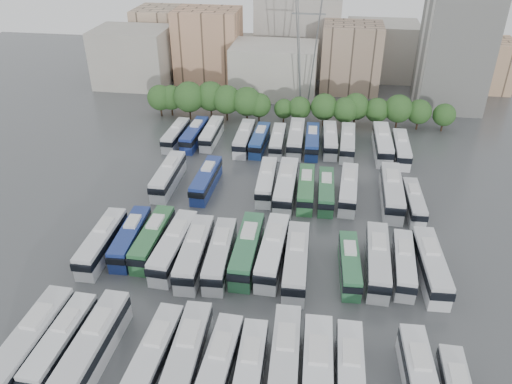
# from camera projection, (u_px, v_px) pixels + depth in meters

# --- Properties ---
(ground) EXTENTS (220.00, 220.00, 0.00)m
(ground) POSITION_uv_depth(u_px,v_px,m) (266.00, 238.00, 70.94)
(ground) COLOR #424447
(ground) RESTS_ON ground
(tree_line) EXTENTS (64.86, 8.00, 8.31)m
(tree_line) POSITION_uv_depth(u_px,v_px,m) (278.00, 103.00, 104.85)
(tree_line) COLOR black
(tree_line) RESTS_ON ground
(city_buildings) EXTENTS (102.00, 35.00, 20.00)m
(city_buildings) POSITION_uv_depth(u_px,v_px,m) (274.00, 49.00, 128.91)
(city_buildings) COLOR #9E998E
(city_buildings) RESTS_ON ground
(apartment_tower) EXTENTS (14.00, 14.00, 26.00)m
(apartment_tower) POSITION_uv_depth(u_px,v_px,m) (455.00, 49.00, 109.20)
(apartment_tower) COLOR silver
(apartment_tower) RESTS_ON ground
(electricity_pylon) EXTENTS (9.00, 6.91, 33.83)m
(electricity_pylon) POSITION_uv_depth(u_px,v_px,m) (308.00, 26.00, 103.60)
(electricity_pylon) COLOR slate
(electricity_pylon) RESTS_ON ground
(bus_r0_s0) EXTENTS (3.33, 13.67, 4.26)m
(bus_r0_s0) POSITION_uv_depth(u_px,v_px,m) (32.00, 341.00, 51.86)
(bus_r0_s0) COLOR silver
(bus_r0_s0) RESTS_ON ground
(bus_r0_s1) EXTENTS (3.02, 12.19, 3.80)m
(bus_r0_s1) POSITION_uv_depth(u_px,v_px,m) (62.00, 342.00, 52.05)
(bus_r0_s1) COLOR silver
(bus_r0_s1) RESTS_ON ground
(bus_r0_s2) EXTENTS (3.23, 13.42, 4.19)m
(bus_r0_s2) POSITION_uv_depth(u_px,v_px,m) (93.00, 345.00, 51.42)
(bus_r0_s2) COLOR silver
(bus_r0_s2) RESTS_ON ground
(bus_r0_s4) EXTENTS (3.24, 12.56, 3.91)m
(bus_r0_s4) POSITION_uv_depth(u_px,v_px,m) (153.00, 357.00, 50.28)
(bus_r0_s4) COLOR silver
(bus_r0_s4) RESTS_ON ground
(bus_r0_s5) EXTENTS (3.18, 13.20, 4.12)m
(bus_r0_s5) POSITION_uv_depth(u_px,v_px,m) (186.00, 358.00, 50.03)
(bus_r0_s5) COLOR silver
(bus_r0_s5) RESTS_ON ground
(bus_r0_s6) EXTENTS (3.18, 12.53, 3.90)m
(bus_r0_s6) POSITION_uv_depth(u_px,v_px,m) (218.00, 370.00, 48.96)
(bus_r0_s6) COLOR silver
(bus_r0_s6) RESTS_ON ground
(bus_r0_s7) EXTENTS (2.93, 11.94, 3.72)m
(bus_r0_s7) POSITION_uv_depth(u_px,v_px,m) (249.00, 373.00, 48.70)
(bus_r0_s7) COLOR silver
(bus_r0_s7) RESTS_ON ground
(bus_r0_s8) EXTENTS (3.29, 13.07, 4.07)m
(bus_r0_s8) POSITION_uv_depth(u_px,v_px,m) (285.00, 362.00, 49.70)
(bus_r0_s8) COLOR silver
(bus_r0_s8) RESTS_ON ground
(bus_r0_s9) EXTENTS (3.38, 13.65, 4.26)m
(bus_r0_s9) POSITION_uv_depth(u_px,v_px,m) (317.00, 377.00, 47.99)
(bus_r0_s9) COLOR silver
(bus_r0_s9) RESTS_ON ground
(bus_r0_s10) EXTENTS (2.82, 12.28, 3.84)m
(bus_r0_s10) POSITION_uv_depth(u_px,v_px,m) (350.00, 377.00, 48.31)
(bus_r0_s10) COLOR silver
(bus_r0_s10) RESTS_ON ground
(bus_r0_s12) EXTENTS (3.25, 12.30, 3.82)m
(bus_r0_s12) POSITION_uv_depth(u_px,v_px,m) (420.00, 382.00, 47.82)
(bus_r0_s12) COLOR silver
(bus_r0_s12) RESTS_ON ground
(bus_r1_s0) EXTENTS (2.84, 12.47, 3.90)m
(bus_r1_s0) POSITION_uv_depth(u_px,v_px,m) (102.00, 242.00, 67.05)
(bus_r1_s0) COLOR silver
(bus_r1_s0) RESTS_ON ground
(bus_r1_s1) EXTENTS (3.05, 11.82, 3.68)m
(bus_r1_s1) POSITION_uv_depth(u_px,v_px,m) (131.00, 237.00, 68.10)
(bus_r1_s1) COLOR navy
(bus_r1_s1) RESTS_ON ground
(bus_r1_s2) EXTENTS (2.80, 12.21, 3.82)m
(bus_r1_s2) POSITION_uv_depth(u_px,v_px,m) (153.00, 238.00, 67.83)
(bus_r1_s2) COLOR #2F6D3C
(bus_r1_s2) RESTS_ON ground
(bus_r1_s3) EXTENTS (3.45, 13.09, 4.07)m
(bus_r1_s3) POSITION_uv_depth(u_px,v_px,m) (174.00, 246.00, 66.14)
(bus_r1_s3) COLOR silver
(bus_r1_s3) RESTS_ON ground
(bus_r1_s4) EXTENTS (3.26, 13.10, 4.08)m
(bus_r1_s4) POSITION_uv_depth(u_px,v_px,m) (195.00, 252.00, 64.98)
(bus_r1_s4) COLOR silver
(bus_r1_s4) RESTS_ON ground
(bus_r1_s5) EXTENTS (3.30, 12.69, 3.95)m
(bus_r1_s5) POSITION_uv_depth(u_px,v_px,m) (220.00, 254.00, 64.73)
(bus_r1_s5) COLOR silver
(bus_r1_s5) RESTS_ON ground
(bus_r1_s6) EXTENTS (2.87, 13.09, 4.10)m
(bus_r1_s6) POSITION_uv_depth(u_px,v_px,m) (247.00, 249.00, 65.51)
(bus_r1_s6) COLOR #2F6F46
(bus_r1_s6) RESTS_ON ground
(bus_r1_s7) EXTENTS (3.30, 13.25, 4.13)m
(bus_r1_s7) POSITION_uv_depth(u_px,v_px,m) (273.00, 251.00, 65.18)
(bus_r1_s7) COLOR white
(bus_r1_s7) RESTS_ON ground
(bus_r1_s8) EXTENTS (3.16, 13.23, 4.13)m
(bus_r1_s8) POSITION_uv_depth(u_px,v_px,m) (296.00, 261.00, 63.40)
(bus_r1_s8) COLOR silver
(bus_r1_s8) RESTS_ON ground
(bus_r1_s10) EXTENTS (2.93, 11.04, 3.43)m
(bus_r1_s10) POSITION_uv_depth(u_px,v_px,m) (350.00, 264.00, 63.38)
(bus_r1_s10) COLOR #2F6F45
(bus_r1_s10) RESTS_ON ground
(bus_r1_s11) EXTENTS (3.14, 12.90, 4.03)m
(bus_r1_s11) POSITION_uv_depth(u_px,v_px,m) (378.00, 260.00, 63.63)
(bus_r1_s11) COLOR silver
(bus_r1_s11) RESTS_ON ground
(bus_r1_s12) EXTENTS (3.05, 11.48, 3.57)m
(bus_r1_s12) POSITION_uv_depth(u_px,v_px,m) (404.00, 263.00, 63.36)
(bus_r1_s12) COLOR silver
(bus_r1_s12) RESTS_ON ground
(bus_r1_s13) EXTENTS (3.43, 12.84, 3.99)m
(bus_r1_s13) POSITION_uv_depth(u_px,v_px,m) (431.00, 265.00, 62.72)
(bus_r1_s13) COLOR silver
(bus_r1_s13) RESTS_ON ground
(bus_r2_s1) EXTENTS (2.78, 12.59, 3.95)m
(bus_r2_s1) POSITION_uv_depth(u_px,v_px,m) (168.00, 175.00, 82.88)
(bus_r2_s1) COLOR silver
(bus_r2_s1) RESTS_ON ground
(bus_r2_s3) EXTENTS (2.97, 12.01, 3.74)m
(bus_r2_s3) POSITION_uv_depth(u_px,v_px,m) (206.00, 179.00, 81.92)
(bus_r2_s3) COLOR navy
(bus_r2_s3) RESTS_ON ground
(bus_r2_s6) EXTENTS (3.00, 12.04, 3.75)m
(bus_r2_s6) POSITION_uv_depth(u_px,v_px,m) (267.00, 181.00, 81.43)
(bus_r2_s6) COLOR white
(bus_r2_s6) RESTS_ON ground
(bus_r2_s7) EXTENTS (2.99, 13.63, 4.27)m
(bus_r2_s7) POSITION_uv_depth(u_px,v_px,m) (286.00, 185.00, 79.71)
(bus_r2_s7) COLOR silver
(bus_r2_s7) RESTS_ON ground
(bus_r2_s8) EXTENTS (2.88, 11.71, 3.65)m
(bus_r2_s8) POSITION_uv_depth(u_px,v_px,m) (306.00, 188.00, 79.57)
(bus_r2_s8) COLOR #30713E
(bus_r2_s8) RESTS_ON ground
(bus_r2_s9) EXTENTS (2.74, 11.30, 3.53)m
(bus_r2_s9) POSITION_uv_depth(u_px,v_px,m) (326.00, 191.00, 79.04)
(bus_r2_s9) COLOR #2C683F
(bus_r2_s9) RESTS_ON ground
(bus_r2_s10) EXTENTS (3.25, 12.38, 3.85)m
(bus_r2_s10) POSITION_uv_depth(u_px,v_px,m) (348.00, 188.00, 79.30)
(bus_r2_s10) COLOR silver
(bus_r2_s10) RESTS_ON ground
(bus_r2_s12) EXTENTS (3.18, 13.74, 4.30)m
(bus_r2_s12) POSITION_uv_depth(u_px,v_px,m) (392.00, 191.00, 78.11)
(bus_r2_s12) COLOR silver
(bus_r2_s12) RESTS_ON ground
(bus_r2_s13) EXTENTS (2.70, 10.86, 3.39)m
(bus_r2_s13) POSITION_uv_depth(u_px,v_px,m) (414.00, 202.00, 76.32)
(bus_r2_s13) COLOR silver
(bus_r2_s13) RESTS_ON ground
(bus_r3_s0) EXTENTS (2.81, 11.30, 3.52)m
(bus_r3_s0) POSITION_uv_depth(u_px,v_px,m) (176.00, 135.00, 97.52)
(bus_r3_s0) COLOR silver
(bus_r3_s0) RESTS_ON ground
(bus_r3_s1) EXTENTS (3.12, 11.93, 3.71)m
(bus_r3_s1) POSITION_uv_depth(u_px,v_px,m) (195.00, 134.00, 97.45)
(bus_r3_s1) COLOR navy
(bus_r3_s1) RESTS_ON ground
(bus_r3_s2) EXTENTS (2.56, 11.44, 3.59)m
(bus_r3_s2) POSITION_uv_depth(u_px,v_px,m) (212.00, 133.00, 98.05)
(bus_r3_s2) COLOR white
(bus_r3_s2) RESTS_ON ground
(bus_r3_s4) EXTENTS (2.70, 12.10, 3.79)m
(bus_r3_s4) POSITION_uv_depth(u_px,v_px,m) (244.00, 138.00, 95.90)
(bus_r3_s4) COLOR silver
(bus_r3_s4) RESTS_ON ground
(bus_r3_s5) EXTENTS (2.79, 11.29, 3.52)m
(bus_r3_s5) POSITION_uv_depth(u_px,v_px,m) (260.00, 140.00, 95.52)
(bus_r3_s5) COLOR navy
(bus_r3_s5) RESTS_ON ground
(bus_r3_s6) EXTENTS (2.69, 11.24, 3.51)m
(bus_r3_s6) POSITION_uv_depth(u_px,v_px,m) (278.00, 141.00, 95.17)
(bus_r3_s6) COLOR silver
(bus_r3_s6) RESTS_ON ground
(bus_r3_s7) EXTENTS (3.05, 12.93, 4.04)m
(bus_r3_s7) POSITION_uv_depth(u_px,v_px,m) (296.00, 138.00, 95.61)
(bus_r3_s7) COLOR silver
(bus_r3_s7) RESTS_ON ground
(bus_r3_s8) EXTENTS (2.88, 11.68, 3.64)m
(bus_r3_s8) POSITION_uv_depth(u_px,v_px,m) (312.00, 141.00, 94.91)
(bus_r3_s8) COLOR navy
(bus_r3_s8) RESTS_ON ground
(bus_r3_s9) EXTENTS (3.13, 11.98, 3.73)m
(bus_r3_s9) POSITION_uv_depth(u_px,v_px,m) (330.00, 140.00, 95.35)
(bus_r3_s9) COLOR silver
(bus_r3_s9) RESTS_ON ground
(bus_r3_s10) EXTENTS (2.97, 12.30, 3.84)m
(bus_r3_s10) POSITION_uv_depth(u_px,v_px,m) (347.00, 142.00, 94.23)
(bus_r3_s10) COLOR silver
(bus_r3_s10) RESTS_ON ground
(bus_r3_s12) EXTENTS (3.14, 13.44, 4.20)m
(bus_r3_s12) POSITION_uv_depth(u_px,v_px,m) (382.00, 143.00, 93.35)
(bus_r3_s12) COLOR silver
(bus_r3_s12) RESTS_ON ground
(bus_r3_s13) EXTENTS (2.72, 12.00, 3.76)m
(bus_r3_s13) POSITION_uv_depth(u_px,v_px,m) (401.00, 149.00, 91.91)
(bus_r3_s13) COLOR silver
(bus_r3_s13) RESTS_ON ground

